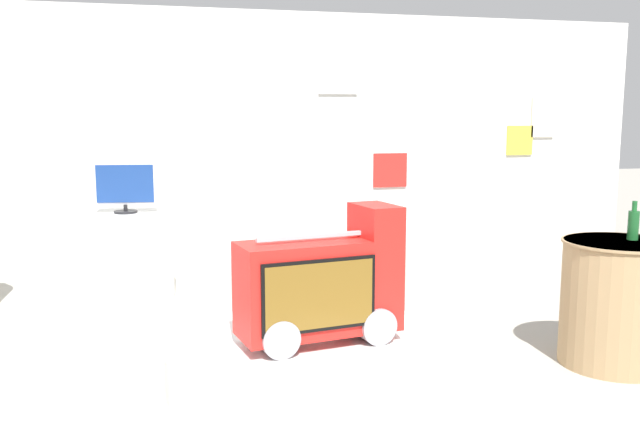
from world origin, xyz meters
TOP-DOWN VIEW (x-y plane):
  - ground_plane at (0.00, 0.00)m, footprint 30.00×30.00m
  - back_wall_display at (0.00, 4.46)m, footprint 10.89×0.13m
  - main_display_pedestal at (0.32, 0.39)m, footprint 1.85×1.85m
  - novelty_firetruck_tv at (0.34, 0.38)m, footprint 1.02×0.55m
  - display_pedestal_left_rear at (-0.85, 2.85)m, footprint 0.82×0.82m
  - tv_on_left_rear at (-0.85, 2.84)m, footprint 0.54×0.21m
  - side_table_round at (2.30, 0.25)m, footprint 0.74×0.74m
  - bottle_on_side_table at (2.41, 0.27)m, footprint 0.07×0.07m

SIDE VIEW (x-z plane):
  - ground_plane at x=0.00m, z-range 0.00..0.00m
  - main_display_pedestal at x=0.32m, z-range 0.00..0.27m
  - display_pedestal_left_rear at x=-0.85m, z-range 0.00..0.77m
  - side_table_round at x=2.30m, z-range 0.01..0.84m
  - novelty_firetruck_tv at x=0.34m, z-range 0.19..1.02m
  - bottle_on_side_table at x=2.41m, z-range 0.81..1.06m
  - tv_on_left_rear at x=-0.85m, z-range 0.79..1.24m
  - back_wall_display at x=0.00m, z-range 0.00..2.81m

